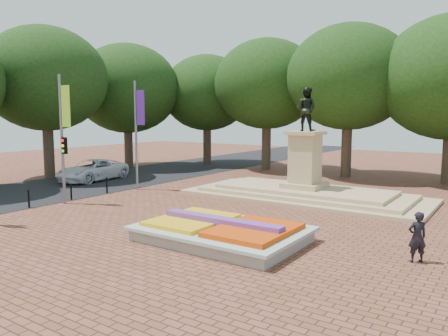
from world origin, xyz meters
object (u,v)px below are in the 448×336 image
Objects in this scene: monument at (304,183)px; pedestrian at (417,237)px; flower_bed at (222,231)px; van at (93,170)px.

monument reaches higher than pedestrian.
flower_bed is 0.45× the size of monument.
pedestrian is (6.70, 1.60, 0.48)m from flower_bed.
monument is at bearing 95.87° from flower_bed.
van is 3.28× the size of pedestrian.
pedestrian is at bearing -19.61° from van.
monument is at bearing -85.56° from pedestrian.
flower_bed is 1.12× the size of van.
van reaches higher than flower_bed.
flower_bed is 6.91m from pedestrian.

